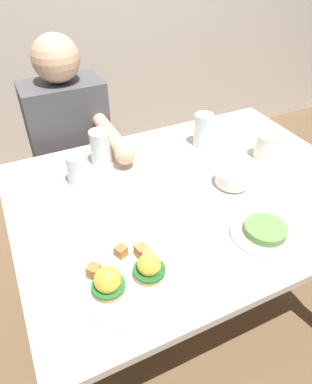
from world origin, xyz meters
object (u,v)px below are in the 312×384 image
(dining_table, at_px, (190,213))
(coffee_mug, at_px, (266,145))
(eggs_benedict_plate, at_px, (128,277))
(water_glass_near, at_px, (78,171))
(fork, at_px, (307,189))
(water_glass_extra, at_px, (203,131))
(fruit_bowl, at_px, (233,178))
(water_glass_far, at_px, (101,150))
(side_plate, at_px, (265,232))
(diner_person, at_px, (73,148))

(dining_table, relative_size, coffee_mug, 10.81)
(eggs_benedict_plate, distance_m, water_glass_near, 0.48)
(coffee_mug, distance_m, fork, 0.24)
(water_glass_near, bearing_deg, water_glass_extra, 3.90)
(eggs_benedict_plate, relative_size, fruit_bowl, 2.25)
(water_glass_far, height_order, water_glass_extra, same)
(eggs_benedict_plate, relative_size, side_plate, 1.35)
(eggs_benedict_plate, height_order, coffee_mug, coffee_mug)
(water_glass_near, relative_size, water_glass_far, 0.83)
(diner_person, bearing_deg, coffee_mug, -40.10)
(coffee_mug, height_order, water_glass_far, water_glass_far)
(dining_table, xyz_separation_m, eggs_benedict_plate, (-0.34, -0.27, 0.13))
(dining_table, height_order, fruit_bowl, fruit_bowl)
(water_glass_near, distance_m, water_glass_extra, 0.53)
(eggs_benedict_plate, relative_size, water_glass_extra, 2.01)
(coffee_mug, relative_size, side_plate, 0.56)
(coffee_mug, xyz_separation_m, water_glass_near, (-0.70, 0.15, -0.00))
(eggs_benedict_plate, xyz_separation_m, coffee_mug, (0.71, 0.33, 0.03))
(fork, xyz_separation_m, water_glass_near, (-0.70, 0.38, 0.05))
(side_plate, xyz_separation_m, diner_person, (-0.36, 0.88, -0.10))
(dining_table, distance_m, diner_person, 0.66)
(water_glass_extra, height_order, side_plate, water_glass_extra)
(dining_table, height_order, diner_person, diner_person)
(diner_person, bearing_deg, dining_table, -65.80)
(eggs_benedict_plate, height_order, diner_person, diner_person)
(fruit_bowl, xyz_separation_m, side_plate, (-0.06, -0.25, -0.02))
(diner_person, bearing_deg, water_glass_far, -81.29)
(fork, distance_m, water_glass_far, 0.75)
(eggs_benedict_plate, relative_size, fork, 1.73)
(eggs_benedict_plate, bearing_deg, diner_person, 85.17)
(water_glass_far, bearing_deg, water_glass_extra, -6.40)
(dining_table, distance_m, water_glass_near, 0.43)
(water_glass_far, bearing_deg, fruit_bowl, -42.00)
(dining_table, xyz_separation_m, diner_person, (-0.27, 0.60, 0.02))
(fruit_bowl, relative_size, coffee_mug, 1.08)
(dining_table, xyz_separation_m, water_glass_near, (-0.33, 0.22, 0.15))
(fruit_bowl, bearing_deg, diner_person, 123.20)
(water_glass_extra, relative_size, side_plate, 0.67)
(water_glass_near, height_order, water_glass_far, water_glass_far)
(coffee_mug, bearing_deg, water_glass_near, 167.93)
(water_glass_near, relative_size, water_glass_extra, 0.83)
(dining_table, relative_size, diner_person, 1.05)
(coffee_mug, bearing_deg, side_plate, -128.97)
(fork, bearing_deg, side_plate, -158.40)
(dining_table, height_order, water_glass_extra, water_glass_extra)
(fork, xyz_separation_m, diner_person, (-0.63, 0.77, -0.09))
(water_glass_far, xyz_separation_m, water_glass_extra, (0.42, -0.05, 0.00))
(eggs_benedict_plate, distance_m, water_glass_extra, 0.75)
(eggs_benedict_plate, relative_size, coffee_mug, 2.43)
(coffee_mug, height_order, diner_person, diner_person)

